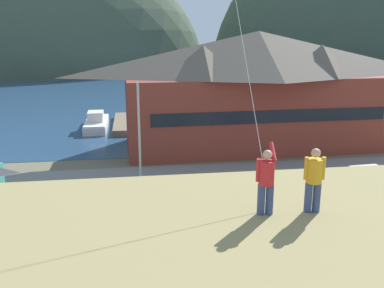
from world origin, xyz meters
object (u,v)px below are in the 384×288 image
(parked_car_front_row_red, at_px, (147,194))
(person_companion, at_px, (314,178))
(parked_car_mid_row_near, at_px, (20,239))
(parking_light_pole, at_px, (139,128))
(parked_car_lone_by_shed, at_px, (271,235))
(wharf_dock, at_px, (128,123))
(parked_car_back_row_left, at_px, (63,199))
(moored_boat_wharfside, at_px, (96,123))
(moored_boat_outer_mooring, at_px, (155,118))
(parked_car_corner_spot, at_px, (378,225))
(parked_car_mid_row_center, at_px, (257,194))
(parked_car_back_row_right, at_px, (367,180))
(person_kite_flyer, at_px, (266,180))
(parked_car_front_row_silver, at_px, (144,228))
(harbor_lodge, at_px, (257,87))

(parked_car_front_row_red, xyz_separation_m, person_companion, (3.90, -15.50, 6.31))
(parked_car_mid_row_near, height_order, parking_light_pole, parking_light_pole)
(parked_car_front_row_red, bearing_deg, parked_car_lone_by_shed, -47.55)
(wharf_dock, distance_m, person_companion, 41.33)
(parked_car_front_row_red, relative_size, parked_car_back_row_left, 1.01)
(moored_boat_wharfside, height_order, parked_car_lone_by_shed, moored_boat_wharfside)
(moored_boat_outer_mooring, relative_size, parking_light_pole, 0.83)
(parked_car_corner_spot, bearing_deg, parked_car_mid_row_center, 133.92)
(person_companion, bearing_deg, moored_boat_wharfside, 102.63)
(wharf_dock, bearing_deg, parked_car_back_row_left, -98.66)
(parking_light_pole, height_order, person_companion, person_companion)
(parked_car_back_row_right, distance_m, parked_car_lone_by_shed, 11.56)
(wharf_dock, relative_size, moored_boat_wharfside, 1.40)
(parked_car_mid_row_center, bearing_deg, person_kite_flyer, -106.60)
(wharf_dock, relative_size, person_kite_flyer, 5.73)
(wharf_dock, xyz_separation_m, parking_light_pole, (1.05, -20.80, 4.06))
(parked_car_mid_row_center, xyz_separation_m, person_companion, (-3.04, -14.53, 6.31))
(parking_light_pole, height_order, person_kite_flyer, person_kite_flyer)
(parked_car_mid_row_near, bearing_deg, parked_car_front_row_silver, 3.95)
(moored_boat_outer_mooring, height_order, parking_light_pole, parking_light_pole)
(parked_car_corner_spot, bearing_deg, parked_car_back_row_right, 64.61)
(wharf_dock, height_order, parked_car_front_row_silver, parked_car_front_row_silver)
(wharf_dock, relative_size, parked_car_mid_row_center, 2.49)
(moored_boat_outer_mooring, height_order, parked_car_back_row_left, moored_boat_outer_mooring)
(moored_boat_wharfside, distance_m, parked_car_mid_row_center, 27.53)
(moored_boat_wharfside, relative_size, parked_car_back_row_right, 1.76)
(parked_car_lone_by_shed, bearing_deg, person_companion, -103.26)
(parked_car_front_row_red, height_order, parked_car_back_row_left, same)
(moored_boat_outer_mooring, relative_size, person_companion, 3.58)
(parked_car_back_row_left, xyz_separation_m, parking_light_pole, (4.87, 4.22, 3.34))
(wharf_dock, height_order, parked_car_lone_by_shed, parked_car_lone_by_shed)
(parked_car_mid_row_near, bearing_deg, harbor_lodge, 47.38)
(person_kite_flyer, bearing_deg, wharf_dock, 95.63)
(person_companion, bearing_deg, parked_car_mid_row_near, 135.27)
(parked_car_corner_spot, distance_m, person_companion, 13.83)
(person_kite_flyer, bearing_deg, moored_boat_wharfside, 100.86)
(moored_boat_outer_mooring, distance_m, parked_car_lone_by_shed, 32.90)
(parked_car_mid_row_center, distance_m, parking_light_pole, 9.45)
(wharf_dock, bearing_deg, parked_car_mid_row_near, -99.63)
(parked_car_front_row_silver, bearing_deg, wharf_dock, 91.99)
(parked_car_front_row_silver, height_order, parked_car_back_row_right, same)
(parked_car_back_row_right, bearing_deg, wharf_dock, 124.11)
(parked_car_mid_row_near, height_order, person_kite_flyer, person_kite_flyer)
(moored_boat_wharfside, relative_size, parked_car_front_row_red, 1.75)
(parked_car_front_row_silver, relative_size, person_kite_flyer, 2.31)
(person_kite_flyer, bearing_deg, parked_car_corner_spot, 44.39)
(wharf_dock, bearing_deg, parked_car_front_row_silver, -88.01)
(parked_car_mid_row_center, height_order, parked_car_corner_spot, same)
(wharf_dock, bearing_deg, parking_light_pole, -87.10)
(parking_light_pole, bearing_deg, parked_car_mid_row_near, -123.50)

